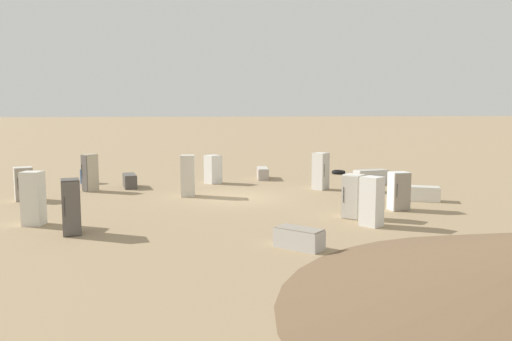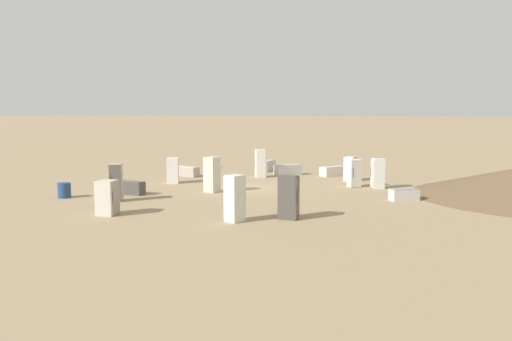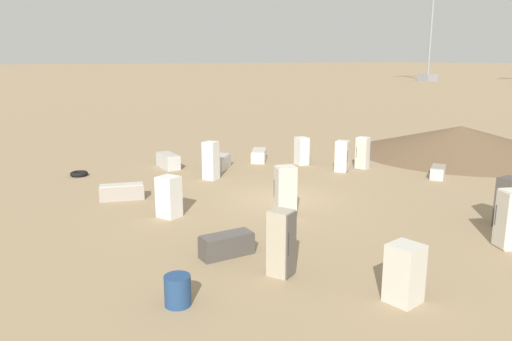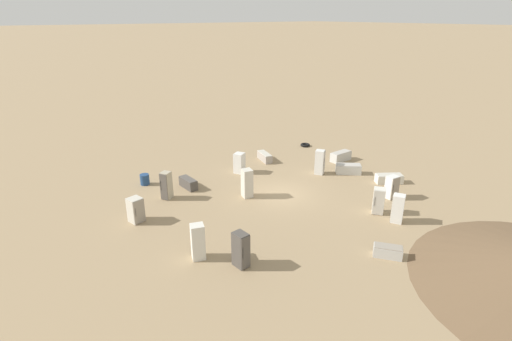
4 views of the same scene
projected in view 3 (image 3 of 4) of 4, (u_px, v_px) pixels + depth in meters
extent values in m
plane|color=#9E8460|center=(281.00, 199.00, 21.30)|extent=(1000.00, 1000.00, 0.00)
cone|color=brown|center=(461.00, 140.00, 31.15)|extent=(12.97, 12.97, 1.74)
cube|color=gray|center=(428.00, 78.00, 128.14)|extent=(3.63, 3.63, 1.81)
cylinder|color=gray|center=(432.00, 16.00, 124.80)|extent=(0.60, 0.60, 28.40)
cube|color=silver|center=(219.00, 163.00, 26.88)|extent=(1.83, 1.92, 0.70)
cube|color=#BCB7AD|center=(219.00, 156.00, 26.79)|extent=(1.75, 1.85, 0.04)
cube|color=white|center=(302.00, 151.00, 28.04)|extent=(0.65, 0.78, 1.54)
cube|color=gray|center=(306.00, 150.00, 28.16)|extent=(0.11, 0.70, 1.48)
cylinder|color=#2D2D2D|center=(309.00, 150.00, 27.93)|extent=(0.02, 0.02, 0.54)
cube|color=silver|center=(168.00, 161.00, 27.23)|extent=(0.76, 1.86, 0.74)
cube|color=#BCB7AD|center=(168.00, 154.00, 27.14)|extent=(0.73, 1.78, 0.04)
cube|color=silver|center=(510.00, 219.00, 15.65)|extent=(0.78, 0.81, 1.88)
cube|color=beige|center=(501.00, 220.00, 15.60)|extent=(0.25, 0.60, 1.80)
cylinder|color=#2D2D2D|center=(496.00, 215.00, 15.80)|extent=(0.02, 0.02, 0.66)
cube|color=#B2A88E|center=(281.00, 243.00, 13.67)|extent=(0.79, 0.80, 1.86)
cube|color=#56514C|center=(291.00, 245.00, 13.51)|extent=(0.50, 0.30, 1.79)
cylinder|color=#2D2D2D|center=(289.00, 244.00, 13.30)|extent=(0.02, 0.02, 0.65)
cube|color=white|center=(362.00, 153.00, 26.92)|extent=(0.84, 0.84, 1.72)
cube|color=beige|center=(360.00, 154.00, 26.64)|extent=(0.32, 0.53, 1.65)
cylinder|color=#2D2D2D|center=(356.00, 152.00, 26.71)|extent=(0.02, 0.02, 0.60)
cube|color=beige|center=(404.00, 273.00, 12.17)|extent=(0.88, 0.89, 1.49)
cube|color=gray|center=(413.00, 269.00, 12.42)|extent=(0.19, 0.71, 1.43)
cylinder|color=#2D2D2D|center=(424.00, 269.00, 12.23)|extent=(0.02, 0.02, 0.52)
cube|color=beige|center=(286.00, 191.00, 18.80)|extent=(0.82, 0.77, 1.94)
cube|color=beige|center=(277.00, 192.00, 18.70)|extent=(0.18, 0.59, 1.86)
cylinder|color=#2D2D2D|center=(274.00, 188.00, 18.87)|extent=(0.02, 0.02, 0.68)
cube|color=silver|center=(259.00, 156.00, 29.12)|extent=(1.70, 2.00, 0.60)
cube|color=beige|center=(259.00, 150.00, 29.05)|extent=(1.63, 1.92, 0.04)
cube|color=silver|center=(438.00, 172.00, 24.98)|extent=(1.50, 1.34, 0.56)
cube|color=gray|center=(438.00, 167.00, 24.92)|extent=(1.44, 1.28, 0.04)
cube|color=#4C4742|center=(507.00, 202.00, 17.64)|extent=(0.78, 0.61, 1.79)
cube|color=white|center=(169.00, 197.00, 18.75)|extent=(0.95, 0.97, 1.57)
cube|color=silver|center=(161.00, 195.00, 18.95)|extent=(0.60, 0.34, 1.50)
cylinder|color=#2D2D2D|center=(165.00, 192.00, 19.15)|extent=(0.02, 0.02, 0.55)
cube|color=#A89E93|center=(122.00, 192.00, 21.14)|extent=(1.93, 1.04, 0.63)
cube|color=beige|center=(121.00, 185.00, 21.07)|extent=(1.85, 1.00, 0.04)
cube|color=white|center=(211.00, 161.00, 24.57)|extent=(0.89, 0.89, 1.88)
cube|color=#BCB7AD|center=(214.00, 159.00, 24.87)|extent=(0.37, 0.53, 1.80)
cylinder|color=#2D2D2D|center=(219.00, 158.00, 24.78)|extent=(0.02, 0.02, 0.66)
cube|color=silver|center=(342.00, 156.00, 26.30)|extent=(0.90, 0.89, 1.63)
cube|color=#BCB7AD|center=(348.00, 157.00, 26.17)|extent=(0.54, 0.42, 1.57)
cylinder|color=#2D2D2D|center=(347.00, 156.00, 25.93)|extent=(0.02, 0.02, 0.57)
cube|color=#4C4742|center=(227.00, 245.00, 15.11)|extent=(1.66, 0.65, 0.66)
cube|color=#56514C|center=(227.00, 235.00, 15.03)|extent=(1.59, 0.63, 0.04)
torus|color=black|center=(79.00, 174.00, 25.39)|extent=(0.88, 0.88, 0.23)
cylinder|color=navy|center=(178.00, 290.00, 12.08)|extent=(0.65, 0.65, 0.76)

